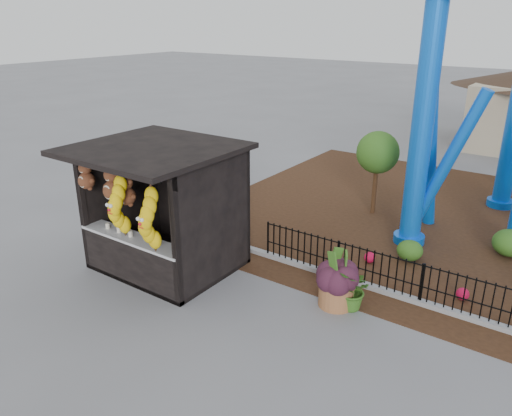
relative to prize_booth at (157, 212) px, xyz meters
The scene contains 6 objects.
ground 3.47m from the prize_booth, 16.96° to the right, with size 120.00×120.00×0.00m, color slate.
curb 7.43m from the prize_booth, 16.67° to the left, with size 18.00×0.18×0.12m, color gray.
prize_booth is the anchor object (origin of this frame).
terracotta_planter 4.58m from the prize_booth, 13.44° to the left, with size 0.77×0.77×0.59m, color #9A5F38.
planter_foliage 4.45m from the prize_booth, 13.44° to the left, with size 0.70×0.70×0.64m, color #341423.
potted_plant 4.89m from the prize_booth, 13.17° to the left, with size 0.85×0.73×0.94m, color #265218.
Camera 1 is at (5.30, -6.74, 5.90)m, focal length 35.00 mm.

